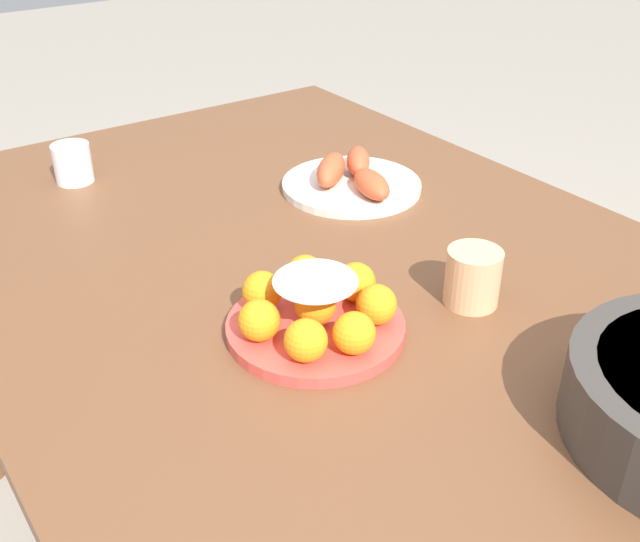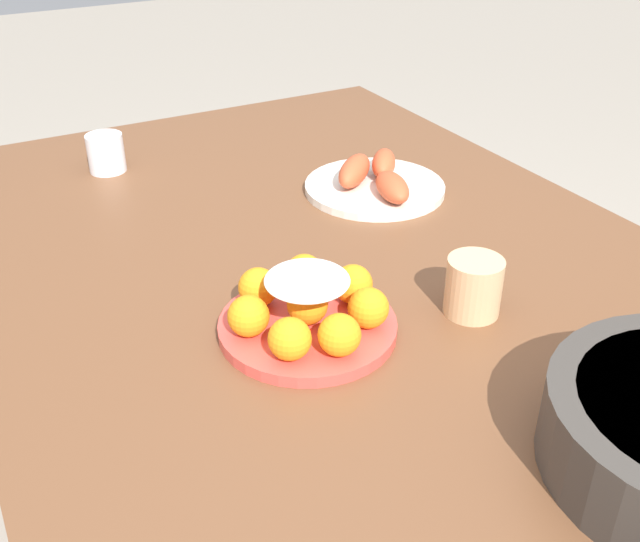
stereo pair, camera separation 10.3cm
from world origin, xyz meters
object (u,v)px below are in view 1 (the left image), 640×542
(cup_far, at_px, (473,277))
(cup_near, at_px, (73,163))
(dining_table, at_px, (324,311))
(cake_plate, at_px, (316,311))
(seafood_platter, at_px, (352,180))

(cup_far, bearing_deg, cup_near, -157.24)
(dining_table, height_order, cup_far, cup_far)
(cake_plate, bearing_deg, cup_near, -172.53)
(cake_plate, bearing_deg, cup_far, 73.62)
(seafood_platter, xyz_separation_m, cup_near, (-0.33, -0.39, 0.02))
(seafood_platter, bearing_deg, dining_table, -46.14)
(seafood_platter, bearing_deg, cup_near, -129.57)
(dining_table, height_order, cup_near, cup_near)
(dining_table, xyz_separation_m, cake_plate, (0.14, -0.11, 0.12))
(seafood_platter, bearing_deg, cake_plate, -43.25)
(dining_table, height_order, cake_plate, cake_plate)
(seafood_platter, bearing_deg, cup_far, -13.43)
(cake_plate, distance_m, cup_far, 0.22)
(seafood_platter, distance_m, cup_near, 0.51)
(cup_near, bearing_deg, dining_table, 20.96)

